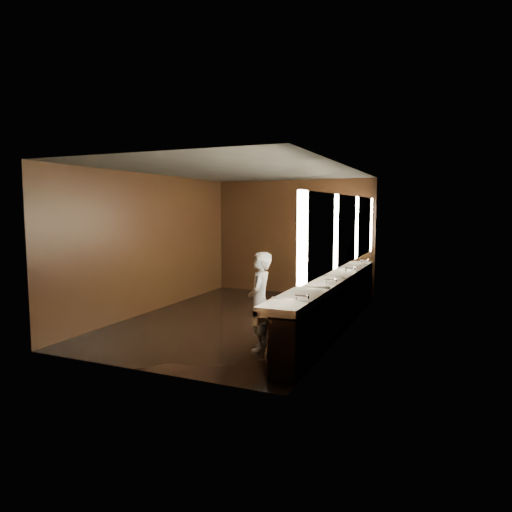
% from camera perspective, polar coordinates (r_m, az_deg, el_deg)
% --- Properties ---
extents(floor, '(6.00, 6.00, 0.00)m').
position_cam_1_polar(floor, '(8.76, -1.90, -7.93)').
color(floor, black).
rests_on(floor, ground).
extents(ceiling, '(4.00, 6.00, 0.02)m').
position_cam_1_polar(ceiling, '(8.53, -1.96, 10.64)').
color(ceiling, '#2D2D2B').
rests_on(ceiling, wall_back).
extents(wall_back, '(4.00, 0.02, 2.80)m').
position_cam_1_polar(wall_back, '(11.31, 4.63, 2.38)').
color(wall_back, black).
rests_on(wall_back, floor).
extents(wall_front, '(4.00, 0.02, 2.80)m').
position_cam_1_polar(wall_front, '(5.98, -14.40, -1.00)').
color(wall_front, black).
rests_on(wall_front, floor).
extents(wall_left, '(0.02, 6.00, 2.80)m').
position_cam_1_polar(wall_left, '(9.56, -12.82, 1.60)').
color(wall_left, black).
rests_on(wall_left, floor).
extents(wall_right, '(0.02, 6.00, 2.80)m').
position_cam_1_polar(wall_right, '(7.88, 11.31, 0.72)').
color(wall_right, black).
rests_on(wall_right, floor).
extents(sink_counter, '(0.55, 5.40, 1.01)m').
position_cam_1_polar(sink_counter, '(8.06, 9.73, -5.63)').
color(sink_counter, black).
rests_on(sink_counter, floor).
extents(mirror_band, '(0.06, 5.03, 1.15)m').
position_cam_1_polar(mirror_band, '(7.87, 11.22, 3.27)').
color(mirror_band, '#FEF0CB').
rests_on(mirror_band, wall_right).
extents(person, '(0.47, 0.60, 1.47)m').
position_cam_1_polar(person, '(6.79, 0.48, -5.68)').
color(person, '#869FC8').
rests_on(person, floor).
extents(trash_bin, '(0.45, 0.45, 0.57)m').
position_cam_1_polar(trash_bin, '(7.34, 6.37, -8.42)').
color(trash_bin, black).
rests_on(trash_bin, floor).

